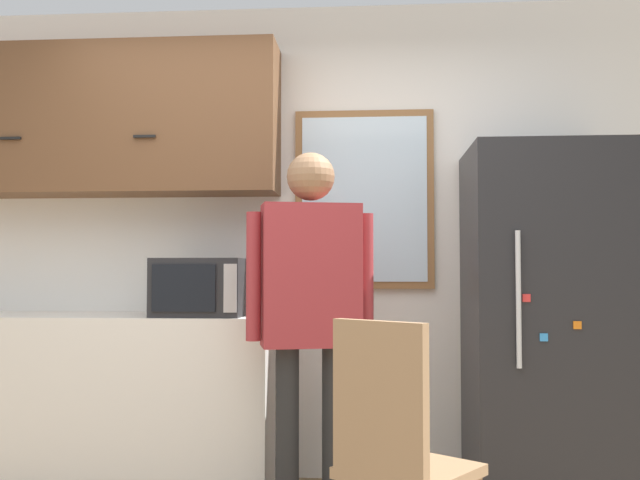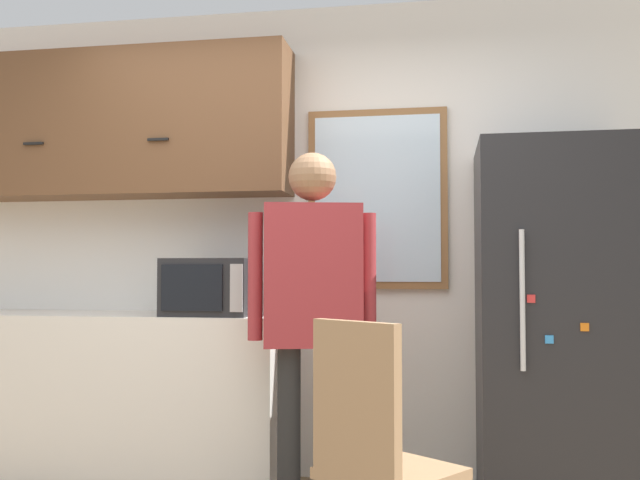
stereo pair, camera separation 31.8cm
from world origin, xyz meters
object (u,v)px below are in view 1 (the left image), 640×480
(microwave, at_px, (201,287))
(chair, at_px, (396,449))
(person, at_px, (311,293))
(refrigerator, at_px, (547,325))

(microwave, relative_size, chair, 0.46)
(person, xyz_separation_m, chair, (0.37, -0.82, -0.52))
(person, height_order, refrigerator, refrigerator)
(microwave, distance_m, chair, 1.59)
(microwave, bearing_deg, person, -27.53)
(microwave, height_order, person, person)
(microwave, bearing_deg, refrigerator, 0.59)
(refrigerator, relative_size, chair, 1.80)
(person, xyz_separation_m, refrigerator, (1.17, 0.33, -0.17))
(chair, bearing_deg, person, -29.16)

